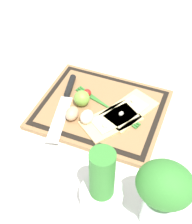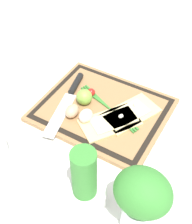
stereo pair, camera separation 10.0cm
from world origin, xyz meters
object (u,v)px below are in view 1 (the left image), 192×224
at_px(pizza_slice_far, 112,120).
at_px(egg_brown, 72,113).
at_px(herb_pot, 102,187).
at_px(egg_pink, 87,117).
at_px(herb_glass, 163,193).
at_px(cherry_tomato_red, 87,93).
at_px(pizza_slice_near, 129,110).
at_px(knife, 67,96).
at_px(lime, 82,98).

xyz_separation_m(pizza_slice_far, egg_brown, (0.12, 0.03, 0.02)).
bearing_deg(herb_pot, egg_pink, -58.67).
height_order(egg_pink, herb_glass, herb_glass).
bearing_deg(cherry_tomato_red, herb_glass, 134.76).
xyz_separation_m(pizza_slice_near, herb_glass, (-0.18, 0.32, 0.10)).
bearing_deg(herb_glass, herb_pot, 3.15).
distance_m(knife, egg_pink, 0.13).
bearing_deg(pizza_slice_far, knife, -14.14).
bearing_deg(egg_pink, pizza_slice_far, -158.52).
distance_m(egg_pink, herb_pot, 0.27).
bearing_deg(herb_glass, pizza_slice_near, -61.08).
distance_m(knife, egg_brown, 0.10).
bearing_deg(herb_glass, egg_pink, -38.26).
height_order(pizza_slice_far, herb_glass, herb_glass).
relative_size(knife, egg_brown, 5.64).
bearing_deg(egg_brown, herb_pot, 129.79).
height_order(herb_pot, herb_glass, herb_glass).
relative_size(pizza_slice_near, herb_glass, 0.99).
xyz_separation_m(egg_pink, herb_pot, (-0.14, 0.23, 0.03)).
relative_size(egg_brown, lime, 1.01).
relative_size(egg_pink, herb_glass, 0.25).
xyz_separation_m(lime, cherry_tomato_red, (-0.00, -0.04, -0.01)).
height_order(egg_brown, cherry_tomato_red, egg_brown).
relative_size(egg_brown, cherry_tomato_red, 1.89).
bearing_deg(herb_glass, knife, -37.41).
xyz_separation_m(pizza_slice_far, egg_pink, (0.07, 0.03, 0.02)).
height_order(knife, herb_pot, herb_pot).
height_order(pizza_slice_far, egg_pink, egg_pink).
bearing_deg(cherry_tomato_red, lime, 89.35).
distance_m(pizza_slice_far, knife, 0.19).
bearing_deg(pizza_slice_near, herb_pot, 95.64).
bearing_deg(knife, lime, 171.47).
relative_size(pizza_slice_far, egg_brown, 3.95).
height_order(lime, cherry_tomato_red, lime).
distance_m(pizza_slice_near, herb_pot, 0.33).
bearing_deg(egg_pink, pizza_slice_near, -139.66).
bearing_deg(herb_glass, pizza_slice_far, -50.35).
height_order(lime, herb_glass, herb_glass).
bearing_deg(egg_pink, cherry_tomato_red, -67.23).
distance_m(knife, herb_glass, 0.50).
bearing_deg(herb_glass, cherry_tomato_red, -45.24).
bearing_deg(pizza_slice_near, pizza_slice_far, 61.18).
relative_size(cherry_tomato_red, herb_pot, 0.14).
xyz_separation_m(lime, herb_pot, (-0.19, 0.30, 0.03)).
distance_m(cherry_tomato_red, herb_pot, 0.39).
height_order(egg_pink, cherry_tomato_red, egg_pink).
bearing_deg(pizza_slice_far, pizza_slice_near, -118.82).
relative_size(pizza_slice_far, knife, 0.70).
bearing_deg(pizza_slice_near, knife, 4.75).
bearing_deg(pizza_slice_near, egg_pink, 40.34).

